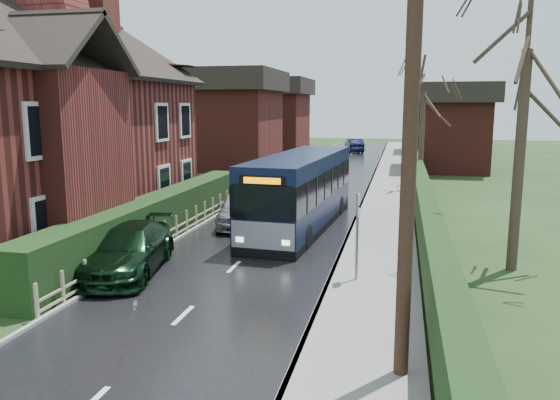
% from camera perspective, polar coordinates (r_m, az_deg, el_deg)
% --- Properties ---
extents(ground, '(140.00, 140.00, 0.00)m').
position_cam_1_polar(ground, '(15.07, -7.14, -9.18)').
color(ground, '#30451D').
rests_on(ground, ground).
extents(road, '(6.00, 100.00, 0.02)m').
position_cam_1_polar(road, '(24.39, 0.76, -1.70)').
color(road, black).
rests_on(road, ground).
extents(pavement, '(2.50, 100.00, 0.14)m').
position_cam_1_polar(pavement, '(23.89, 10.80, -1.97)').
color(pavement, slate).
rests_on(pavement, ground).
extents(kerb_right, '(0.12, 100.00, 0.14)m').
position_cam_1_polar(kerb_right, '(23.95, 7.93, -1.86)').
color(kerb_right, gray).
rests_on(kerb_right, ground).
extents(kerb_left, '(0.12, 100.00, 0.10)m').
position_cam_1_polar(kerb_left, '(25.17, -6.05, -1.30)').
color(kerb_left, gray).
rests_on(kerb_left, ground).
extents(front_hedge, '(1.20, 16.00, 1.60)m').
position_cam_1_polar(front_hedge, '(20.78, -12.71, -1.75)').
color(front_hedge, black).
rests_on(front_hedge, ground).
extents(picket_fence, '(0.10, 16.00, 0.90)m').
position_cam_1_polar(picket_fence, '(20.55, -10.77, -2.81)').
color(picket_fence, gray).
rests_on(picket_fence, ground).
extents(right_wall_hedge, '(0.60, 50.00, 1.80)m').
position_cam_1_polar(right_wall_hedge, '(23.73, 14.61, 0.14)').
color(right_wall_hedge, maroon).
rests_on(right_wall_hedge, ground).
extents(brick_house, '(9.30, 14.60, 10.30)m').
position_cam_1_polar(brick_house, '(22.70, -24.52, 7.67)').
color(brick_house, maroon).
rests_on(brick_house, ground).
extents(bus, '(2.92, 9.91, 2.97)m').
position_cam_1_polar(bus, '(21.84, 2.17, 0.84)').
color(bus, black).
rests_on(bus, ground).
extents(car_silver, '(2.59, 4.59, 1.47)m').
position_cam_1_polar(car_silver, '(22.47, -4.16, -0.83)').
color(car_silver, '#B3B2B7').
rests_on(car_silver, ground).
extents(car_green, '(2.82, 5.10, 1.40)m').
position_cam_1_polar(car_green, '(16.75, -15.62, -5.01)').
color(car_green, black).
rests_on(car_green, ground).
extents(car_distant, '(2.49, 4.65, 1.46)m').
position_cam_1_polar(car_distant, '(58.29, 7.76, 5.67)').
color(car_distant, black).
rests_on(car_distant, ground).
extents(bus_stop_sign, '(0.15, 0.39, 2.59)m').
position_cam_1_polar(bus_stop_sign, '(15.01, 8.09, -2.49)').
color(bus_stop_sign, slate).
rests_on(bus_stop_sign, ground).
extents(telegraph_pole, '(0.30, 0.98, 7.64)m').
position_cam_1_polar(telegraph_pole, '(9.47, 13.31, 3.35)').
color(telegraph_pole, black).
rests_on(telegraph_pole, ground).
extents(tree_right_near, '(4.27, 4.27, 9.23)m').
position_cam_1_polar(tree_right_near, '(17.46, 24.56, 15.58)').
color(tree_right_near, '#362820').
rests_on(tree_right_near, ground).
extents(tree_right_far, '(4.21, 4.21, 8.14)m').
position_cam_1_polar(tree_right_far, '(32.69, 14.82, 11.61)').
color(tree_right_far, '#35261F').
rests_on(tree_right_far, ground).
extents(tree_house_side, '(4.27, 4.27, 9.70)m').
position_cam_1_polar(tree_house_side, '(33.79, -21.81, 13.17)').
color(tree_house_side, '#3D2F24').
rests_on(tree_house_side, ground).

